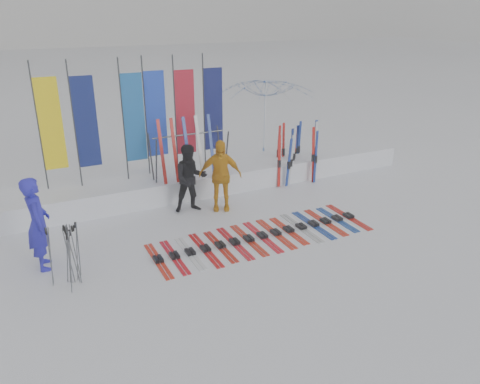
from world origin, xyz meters
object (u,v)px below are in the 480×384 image
tent_canopy (266,120)px  person_yellow (220,175)px  ski_rack (189,149)px  person_black (191,179)px  ski_row (263,236)px  person_blue (38,224)px

tent_canopy → person_yellow: bearing=-134.9°
person_yellow → ski_rack: size_ratio=0.91×
person_black → person_yellow: person_yellow is taller
person_yellow → ski_rack: (-0.38, 1.18, 0.45)m
ski_row → person_blue: bearing=170.0°
person_blue → ski_rack: 4.66m
person_black → ski_rack: bearing=77.8°
tent_canopy → ski_rack: (-3.44, -1.88, -0.05)m
person_blue → person_black: person_blue is taller
tent_canopy → ski_rack: size_ratio=1.57×
person_yellow → ski_row: 2.13m
person_yellow → tent_canopy: 4.35m
person_black → ski_rack: (0.34, 0.95, 0.50)m
person_blue → tent_canopy: tent_canopy is taller
person_yellow → ski_row: (0.21, -1.92, -0.90)m
person_black → ski_row: person_black is taller
person_black → ski_rack: size_ratio=0.87×
person_blue → ski_row: 4.80m
person_yellow → ski_row: person_yellow is taller
person_yellow → tent_canopy: size_ratio=0.58×
person_blue → ski_rack: person_blue is taller
person_blue → person_black: 3.94m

